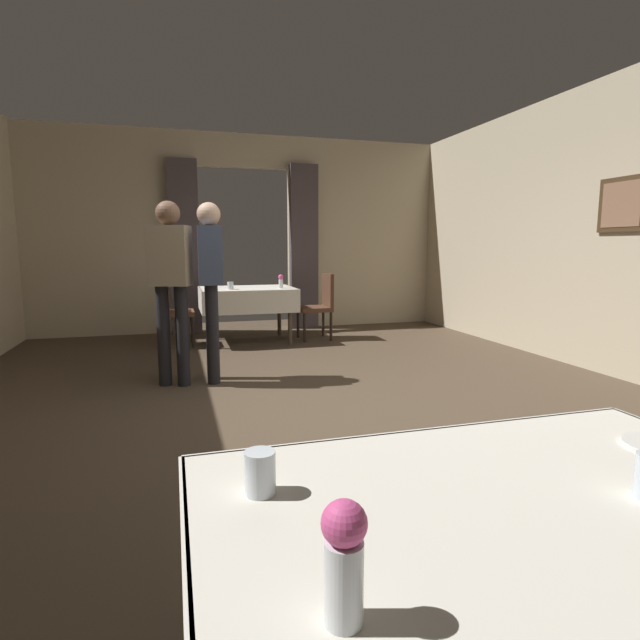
% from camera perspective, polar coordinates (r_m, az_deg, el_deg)
% --- Properties ---
extents(ground, '(10.08, 10.08, 0.00)m').
position_cam_1_polar(ground, '(4.15, -0.08, -10.08)').
color(ground, '#4C3D2D').
extents(wall_back, '(6.40, 0.27, 3.00)m').
position_cam_1_polar(wall_back, '(8.04, -8.51, 9.72)').
color(wall_back, beige).
rests_on(wall_back, ground).
extents(dining_table_near, '(1.48, 1.04, 0.75)m').
position_cam_1_polar(dining_table_near, '(1.28, 23.41, -22.46)').
color(dining_table_near, '#4C3D2D').
rests_on(dining_table_near, ground).
extents(dining_table_mid, '(1.27, 0.94, 0.75)m').
position_cam_1_polar(dining_table_mid, '(6.97, -8.23, 2.78)').
color(dining_table_mid, '#4C3D2D').
rests_on(dining_table_mid, ground).
extents(chair_mid_left, '(0.44, 0.44, 0.93)m').
position_cam_1_polar(chair_mid_left, '(6.91, -16.58, 1.38)').
color(chair_mid_left, black).
rests_on(chair_mid_left, ground).
extents(chair_mid_right, '(0.44, 0.44, 0.93)m').
position_cam_1_polar(chair_mid_right, '(7.14, -0.02, 1.94)').
color(chair_mid_right, black).
rests_on(chair_mid_right, ground).
extents(flower_vase_near, '(0.07, 0.07, 0.20)m').
position_cam_1_polar(flower_vase_near, '(0.83, 2.72, -25.29)').
color(flower_vase_near, silver).
rests_on(flower_vase_near, dining_table_near).
extents(glass_near_b, '(0.07, 0.07, 0.10)m').
position_cam_1_polar(glass_near_b, '(1.21, -6.80, -16.75)').
color(glass_near_b, silver).
rests_on(glass_near_b, dining_table_near).
extents(flower_vase_mid, '(0.07, 0.07, 0.19)m').
position_cam_1_polar(flower_vase_mid, '(6.84, -4.45, 4.45)').
color(flower_vase_mid, silver).
rests_on(flower_vase_mid, dining_table_mid).
extents(glass_mid_b, '(0.08, 0.08, 0.10)m').
position_cam_1_polar(glass_mid_b, '(6.73, -10.08, 3.85)').
color(glass_mid_b, silver).
rests_on(glass_mid_b, dining_table_mid).
extents(person_waiter_by_doorway, '(0.23, 0.37, 1.72)m').
position_cam_1_polar(person_waiter_by_doorway, '(4.94, -12.27, 4.81)').
color(person_waiter_by_doorway, black).
rests_on(person_waiter_by_doorway, ground).
extents(person_diner_standing_aside, '(0.41, 0.33, 1.72)m').
position_cam_1_polar(person_diner_standing_aside, '(4.87, -16.54, 4.61)').
color(person_diner_standing_aside, black).
rests_on(person_diner_standing_aside, ground).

